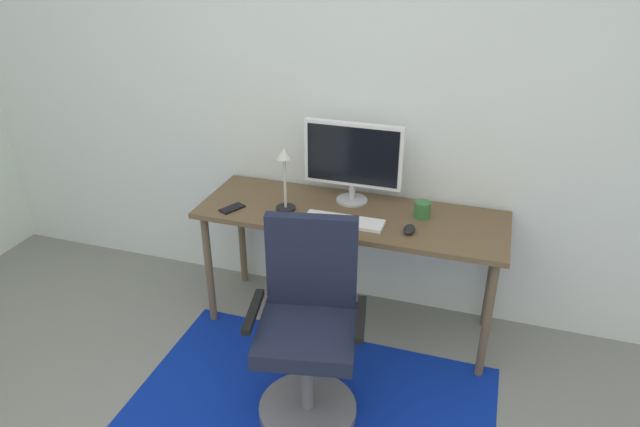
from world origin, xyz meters
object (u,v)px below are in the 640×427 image
object	(u,v)px
desk	(351,224)
keyboard	(344,221)
monitor	(353,157)
office_chair	(308,336)
computer_mouse	(409,229)
cell_phone	(232,208)
desk_lamp	(285,170)
coffee_cup	(422,209)

from	to	relation	value
desk	keyboard	size ratio (longest dim) A/B	3.98
monitor	office_chair	size ratio (longest dim) A/B	0.56
computer_mouse	office_chair	bearing A→B (deg)	-120.71
cell_phone	office_chair	world-z (taller)	office_chair
monitor	cell_phone	world-z (taller)	monitor
monitor	desk	bearing A→B (deg)	-76.86
keyboard	desk_lamp	world-z (taller)	desk_lamp
computer_mouse	office_chair	xyz separation A→B (m)	(-0.35, -0.59, -0.33)
coffee_cup	desk_lamp	world-z (taller)	desk_lamp
desk	computer_mouse	bearing A→B (deg)	-19.82
keyboard	office_chair	size ratio (longest dim) A/B	0.43
cell_phone	computer_mouse	bearing A→B (deg)	28.44
monitor	cell_phone	distance (m)	0.74
desk	coffee_cup	world-z (taller)	coffee_cup
computer_mouse	coffee_cup	world-z (taller)	coffee_cup
cell_phone	desk_lamp	size ratio (longest dim) A/B	0.38
keyboard	office_chair	world-z (taller)	office_chair
computer_mouse	cell_phone	world-z (taller)	computer_mouse
desk_lamp	office_chair	xyz separation A→B (m)	(0.35, -0.65, -0.55)
office_chair	monitor	bearing A→B (deg)	80.51
keyboard	desk	bearing A→B (deg)	87.16
monitor	computer_mouse	distance (m)	0.53
desk	office_chair	distance (m)	0.76
keyboard	computer_mouse	world-z (taller)	computer_mouse
computer_mouse	coffee_cup	size ratio (longest dim) A/B	1.16
desk	cell_phone	xyz separation A→B (m)	(-0.65, -0.16, 0.08)
desk_lamp	cell_phone	bearing A→B (deg)	-162.51
office_chair	keyboard	bearing A→B (deg)	78.65
computer_mouse	cell_phone	distance (m)	1.00
keyboard	coffee_cup	xyz separation A→B (m)	(0.39, 0.20, 0.03)
keyboard	computer_mouse	xyz separation A→B (m)	(0.35, -0.00, 0.01)
coffee_cup	cell_phone	size ratio (longest dim) A/B	0.64
computer_mouse	office_chair	size ratio (longest dim) A/B	0.10
desk	desk_lamp	xyz separation A→B (m)	(-0.36, -0.07, 0.31)
desk	computer_mouse	world-z (taller)	computer_mouse
desk	coffee_cup	size ratio (longest dim) A/B	19.08
monitor	computer_mouse	bearing A→B (deg)	-35.46
coffee_cup	computer_mouse	bearing A→B (deg)	-99.78
cell_phone	office_chair	xyz separation A→B (m)	(0.64, -0.56, -0.32)
keyboard	desk_lamp	size ratio (longest dim) A/B	1.18
desk	cell_phone	distance (m)	0.67
computer_mouse	cell_phone	size ratio (longest dim) A/B	0.74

